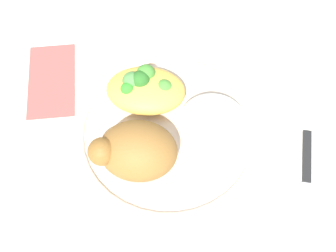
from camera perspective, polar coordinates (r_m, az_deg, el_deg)
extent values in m
plane|color=silver|center=(0.64, 0.00, -1.24)|extent=(2.00, 2.00, 0.00)
cylinder|color=beige|center=(0.64, 0.00, -0.95)|extent=(0.25, 0.25, 0.01)
torus|color=beige|center=(0.63, 0.00, -0.65)|extent=(0.26, 0.26, 0.01)
ellipsoid|color=brown|center=(0.57, -3.84, -3.18)|extent=(0.10, 0.08, 0.07)
sphere|color=brown|center=(0.56, -8.48, -3.27)|extent=(0.04, 0.04, 0.04)
ellipsoid|color=white|center=(0.62, 5.82, 0.76)|extent=(0.09, 0.09, 0.03)
ellipsoid|color=gold|center=(0.64, -2.87, 4.59)|extent=(0.11, 0.08, 0.03)
sphere|color=#4B8541|center=(0.63, -4.60, 5.70)|extent=(0.03, 0.03, 0.03)
sphere|color=#2A6724|center=(0.63, -3.57, 5.89)|extent=(0.03, 0.03, 0.03)
sphere|color=#338D29|center=(0.63, -5.22, 4.72)|extent=(0.02, 0.02, 0.02)
sphere|color=#448833|center=(0.64, -2.85, 6.73)|extent=(0.03, 0.03, 0.03)
sphere|color=#498B34|center=(0.63, -0.52, 4.87)|extent=(0.03, 0.03, 0.03)
cube|color=#B2B2B7|center=(0.65, 15.22, -3.82)|extent=(0.01, 0.11, 0.01)
cube|color=#B2B2B7|center=(0.62, 15.02, -9.68)|extent=(0.02, 0.04, 0.00)
cube|color=black|center=(0.65, 17.45, -3.61)|extent=(0.02, 0.08, 0.01)
cube|color=silver|center=(0.62, 17.30, -11.64)|extent=(0.02, 0.11, 0.00)
cube|color=#DB4C47|center=(0.71, -14.75, 5.74)|extent=(0.10, 0.15, 0.00)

